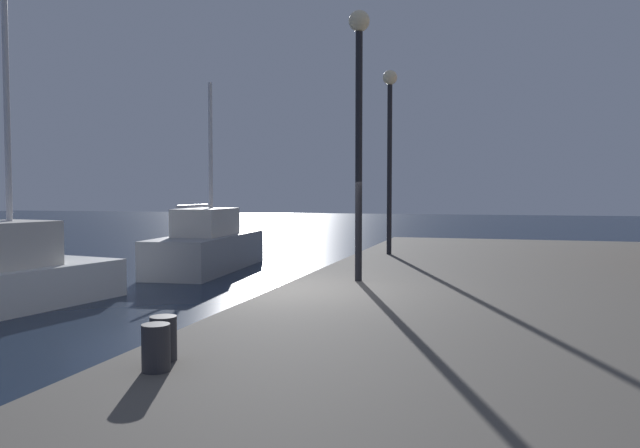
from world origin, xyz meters
The scene contains 6 objects.
ground_plane centered at (0.00, 0.00, 0.00)m, with size 120.00×120.00×0.00m, color #162338.
sailboat_grey centered at (-4.95, 7.63, 0.72)m, with size 2.29×5.71×5.64m.
lamp_post_mid_promenade centered at (1.10, 1.19, 3.91)m, with size 0.36×0.36×4.59m.
lamp_post_far_end centered at (0.82, 5.96, 3.87)m, with size 0.36×0.36×4.52m.
bollard_south centered at (0.60, -4.50, 1.00)m, with size 0.24×0.24×0.40m, color #2D2D33.
bollard_center centered at (0.49, -4.18, 1.00)m, with size 0.24×0.24×0.40m, color #2D2D33.
Camera 1 is at (3.34, -9.01, 2.30)m, focal length 34.29 mm.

